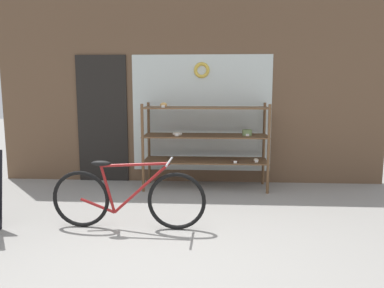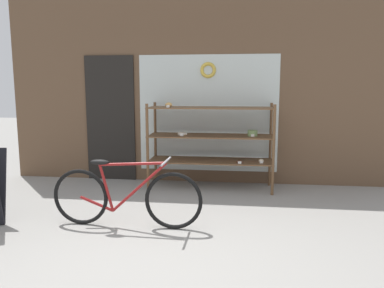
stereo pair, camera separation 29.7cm
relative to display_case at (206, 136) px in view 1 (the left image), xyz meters
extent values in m
plane|color=gray|center=(-0.29, -2.48, -0.82)|extent=(30.00, 30.00, 0.00)
cube|color=brown|center=(-0.29, 0.44, 0.79)|extent=(6.36, 0.08, 3.22)
cube|color=silver|center=(-0.09, 0.39, 0.33)|extent=(2.28, 0.02, 1.90)
cube|color=black|center=(-1.74, 0.38, 0.23)|extent=(0.84, 0.03, 2.10)
torus|color=gold|center=(-0.09, 0.37, 1.03)|extent=(0.26, 0.06, 0.26)
cylinder|color=brown|center=(-0.95, -0.27, -0.16)|extent=(0.04, 0.04, 1.34)
cylinder|color=brown|center=(0.93, -0.27, -0.16)|extent=(0.04, 0.04, 1.34)
cylinder|color=brown|center=(-0.95, 0.28, -0.16)|extent=(0.04, 0.04, 1.34)
cylinder|color=brown|center=(0.93, 0.28, -0.16)|extent=(0.04, 0.04, 1.34)
cube|color=brown|center=(-0.01, 0.00, -0.38)|extent=(1.92, 0.59, 0.02)
cube|color=brown|center=(-0.01, 0.00, 0.01)|extent=(1.92, 0.59, 0.02)
cube|color=brown|center=(-0.01, 0.00, 0.44)|extent=(1.92, 0.59, 0.02)
cylinder|color=#7A995B|center=(0.63, 0.00, 0.06)|extent=(0.15, 0.15, 0.09)
cube|color=white|center=(0.63, -0.08, 0.03)|extent=(0.05, 0.00, 0.04)
torus|color=#4C2D1E|center=(0.44, -0.17, -0.36)|extent=(0.11, 0.11, 0.03)
cube|color=white|center=(0.44, -0.23, -0.36)|extent=(0.05, 0.00, 0.04)
ellipsoid|color=beige|center=(0.77, -0.10, -0.35)|extent=(0.08, 0.07, 0.06)
cube|color=white|center=(0.77, -0.15, -0.36)|extent=(0.05, 0.00, 0.04)
ellipsoid|color=tan|center=(-0.65, -0.11, 0.49)|extent=(0.11, 0.09, 0.07)
cube|color=white|center=(-0.65, -0.17, 0.47)|extent=(0.05, 0.00, 0.04)
torus|color=beige|center=(-0.44, -0.06, 0.04)|extent=(0.15, 0.15, 0.05)
cube|color=white|center=(-0.44, -0.14, 0.03)|extent=(0.05, 0.00, 0.04)
torus|color=black|center=(-1.37, -1.76, -0.50)|extent=(0.65, 0.05, 0.65)
torus|color=black|center=(-0.28, -1.78, -0.50)|extent=(0.65, 0.05, 0.65)
cylinder|color=maroon|center=(-0.68, -1.77, -0.36)|extent=(0.65, 0.04, 0.60)
cylinder|color=maroon|center=(-0.75, -1.77, -0.09)|extent=(0.77, 0.04, 0.07)
cylinder|color=maroon|center=(-1.06, -1.77, -0.38)|extent=(0.17, 0.03, 0.54)
cylinder|color=maroon|center=(-1.18, -1.77, -0.57)|extent=(0.39, 0.04, 0.18)
ellipsoid|color=black|center=(-1.13, -1.77, -0.08)|extent=(0.22, 0.09, 0.06)
cylinder|color=#B2B2B7|center=(-0.36, -1.78, -0.05)|extent=(0.03, 0.46, 0.02)
camera|label=1|loc=(0.12, -5.76, 0.75)|focal=35.00mm
camera|label=2|loc=(0.42, -5.74, 0.75)|focal=35.00mm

